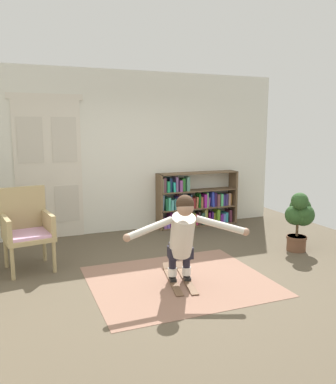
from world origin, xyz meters
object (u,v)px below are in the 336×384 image
at_px(bookshelf, 194,203).
at_px(person_skier, 183,234).
at_px(wicker_chair, 27,227).
at_px(potted_plant, 300,216).
at_px(skis_pair, 179,278).

distance_m(bookshelf, person_skier, 2.96).
xyz_separation_m(bookshelf, wicker_chair, (-3.09, -1.27, 0.14)).
distance_m(potted_plant, skis_pair, 2.32).
bearing_deg(skis_pair, bookshelf, 60.82).
height_order(potted_plant, skis_pair, potted_plant).
distance_m(potted_plant, person_skier, 2.34).
bearing_deg(wicker_chair, skis_pair, -33.21).
xyz_separation_m(wicker_chair, person_skier, (1.70, -1.33, 0.07)).
relative_size(bookshelf, wicker_chair, 1.48).
height_order(skis_pair, person_skier, person_skier).
bearing_deg(wicker_chair, bookshelf, 22.40).
bearing_deg(skis_pair, person_skier, -101.31).
distance_m(wicker_chair, person_skier, 2.16).
relative_size(bookshelf, potted_plant, 1.75).
xyz_separation_m(bookshelf, skis_pair, (-1.35, -2.41, -0.42)).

